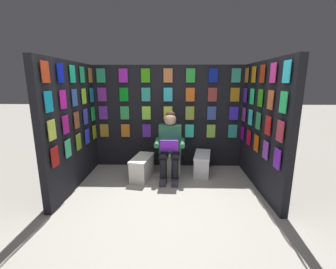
{
  "coord_description": "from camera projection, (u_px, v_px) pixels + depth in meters",
  "views": [
    {
      "loc": [
        -0.12,
        2.64,
        1.69
      ],
      "look_at": [
        -0.02,
        -1.04,
        0.85
      ],
      "focal_mm": 24.65,
      "sensor_mm": 36.0,
      "label": 1
    }
  ],
  "objects": [
    {
      "name": "ground_plane",
      "position": [
        164.0,
        217.0,
        2.96
      ],
      "size": [
        30.0,
        30.0,
        0.0
      ],
      "primitive_type": "plane",
      "color": "#9E998E"
    },
    {
      "name": "display_wall_back",
      "position": [
        168.0,
        117.0,
        4.61
      ],
      "size": [
        3.03,
        0.14,
        2.01
      ],
      "color": "black",
      "rests_on": "ground"
    },
    {
      "name": "display_wall_left",
      "position": [
        263.0,
        126.0,
        3.61
      ],
      "size": [
        0.14,
        1.88,
        2.01
      ],
      "color": "black",
      "rests_on": "ground"
    },
    {
      "name": "display_wall_right",
      "position": [
        72.0,
        125.0,
        3.69
      ],
      "size": [
        0.14,
        1.88,
        2.01
      ],
      "color": "black",
      "rests_on": "ground"
    },
    {
      "name": "toilet",
      "position": [
        170.0,
        156.0,
        4.37
      ],
      "size": [
        0.41,
        0.56,
        0.77
      ],
      "rotation": [
        0.0,
        0.0,
        -0.03
      ],
      "color": "white",
      "rests_on": "ground"
    },
    {
      "name": "person_reading",
      "position": [
        170.0,
        145.0,
        4.09
      ],
      "size": [
        0.53,
        0.69,
        1.19
      ],
      "rotation": [
        0.0,
        0.0,
        -0.03
      ],
      "color": "#286B42",
      "rests_on": "ground"
    },
    {
      "name": "comic_longbox_near",
      "position": [
        202.0,
        163.0,
        4.35
      ],
      "size": [
        0.39,
        0.72,
        0.38
      ],
      "rotation": [
        0.0,
        0.0,
        -0.17
      ],
      "color": "silver",
      "rests_on": "ground"
    },
    {
      "name": "comic_longbox_far",
      "position": [
        142.0,
        167.0,
        4.15
      ],
      "size": [
        0.4,
        0.7,
        0.39
      ],
      "rotation": [
        0.0,
        0.0,
        -0.18
      ],
      "color": "white",
      "rests_on": "ground"
    }
  ]
}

